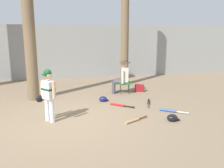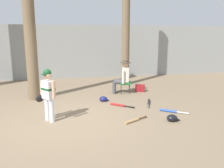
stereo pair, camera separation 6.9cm
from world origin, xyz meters
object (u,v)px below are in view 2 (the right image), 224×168
at_px(bat_blue_youth, 170,111).
at_px(bat_red_barrel, 119,105).
at_px(seated_spectator, 123,76).
at_px(bat_black_composite, 149,102).
at_px(tree_behind_spectator, 126,26).
at_px(batting_helmet_navy, 103,99).
at_px(young_ballplayer, 48,92).
at_px(bat_wood_tan, 134,120).
at_px(tree_near_player, 29,18).
at_px(handbag_beside_stool, 140,88).
at_px(batting_helmet_black, 172,118).
at_px(folding_stool, 125,83).

height_order(bat_blue_youth, bat_red_barrel, same).
bearing_deg(seated_spectator, bat_black_composite, -71.57).
relative_size(tree_behind_spectator, batting_helmet_navy, 17.87).
xyz_separation_m(bat_blue_youth, bat_red_barrel, (-1.25, 0.84, -0.00)).
bearing_deg(batting_helmet_navy, young_ballplayer, -138.46).
xyz_separation_m(seated_spectator, bat_wood_tan, (-0.45, -2.83, -0.61)).
height_order(tree_near_player, bat_blue_youth, tree_near_player).
distance_m(handbag_beside_stool, bat_wood_tan, 3.15).
xyz_separation_m(tree_behind_spectator, bat_wood_tan, (-0.93, -4.25, -2.42)).
relative_size(bat_black_composite, batting_helmet_navy, 2.57).
xyz_separation_m(bat_blue_youth, batting_helmet_black, (-0.26, -0.63, 0.05)).
height_order(bat_blue_youth, batting_helmet_navy, batting_helmet_navy).
xyz_separation_m(tree_behind_spectator, folding_stool, (-0.39, -1.45, -2.09)).
xyz_separation_m(bat_wood_tan, batting_helmet_navy, (-0.42, 1.93, 0.04)).
relative_size(handbag_beside_stool, bat_blue_youth, 0.52).
bearing_deg(bat_red_barrel, bat_blue_youth, -33.83).
bearing_deg(bat_black_composite, batting_helmet_black, -89.21).
relative_size(seated_spectator, batting_helmet_navy, 3.98).
bearing_deg(tree_behind_spectator, bat_wood_tan, -102.39).
xyz_separation_m(handbag_beside_stool, batting_helmet_black, (-0.21, -3.08, -0.05)).
height_order(young_ballplayer, batting_helmet_black, young_ballplayer).
distance_m(tree_near_player, bat_red_barrel, 3.88).
height_order(tree_near_player, bat_red_barrel, tree_near_player).
height_order(tree_near_player, folding_stool, tree_near_player).
bearing_deg(handbag_beside_stool, bat_black_composite, -98.50).
bearing_deg(folding_stool, tree_near_player, -177.48).
relative_size(young_ballplayer, bat_wood_tan, 1.95).
bearing_deg(folding_stool, bat_wood_tan, -100.98).
xyz_separation_m(tree_near_player, batting_helmet_black, (3.56, -2.82, -2.53)).
distance_m(handbag_beside_stool, bat_red_barrel, 2.01).
bearing_deg(batting_helmet_black, young_ballplayer, 167.68).
height_order(batting_helmet_black, batting_helmet_navy, batting_helmet_black).
bearing_deg(bat_black_composite, tree_behind_spectator, 89.82).
relative_size(tree_behind_spectator, bat_black_composite, 6.95).
relative_size(tree_near_player, bat_wood_tan, 8.79).
height_order(bat_wood_tan, batting_helmet_navy, batting_helmet_navy).
relative_size(young_ballplayer, bat_black_composite, 1.68).
relative_size(tree_near_player, batting_helmet_navy, 19.50).
distance_m(young_ballplayer, bat_black_composite, 3.17).
height_order(young_ballplayer, bat_blue_youth, young_ballplayer).
bearing_deg(bat_blue_youth, seated_spectator, 107.95).
xyz_separation_m(young_ballplayer, seated_spectator, (2.48, 2.33, -0.10)).
bearing_deg(handbag_beside_stool, young_ballplayer, -142.69).
distance_m(handbag_beside_stool, bat_black_composite, 1.55).
xyz_separation_m(tree_near_player, tree_behind_spectator, (3.55, 1.59, -0.16)).
relative_size(young_ballplayer, bat_blue_youth, 2.00).
relative_size(young_ballplayer, folding_stool, 2.71).
relative_size(batting_helmet_black, batting_helmet_navy, 1.05).
height_order(folding_stool, batting_helmet_black, folding_stool).
distance_m(bat_black_composite, bat_blue_youth, 0.96).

